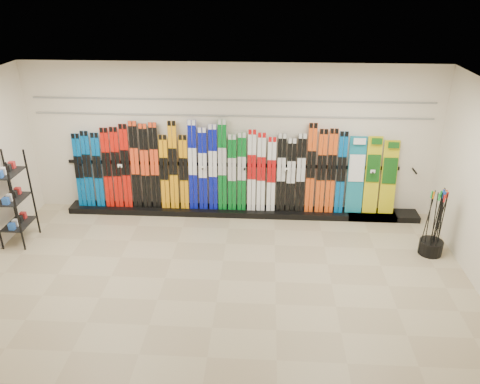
{
  "coord_description": "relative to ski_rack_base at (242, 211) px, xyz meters",
  "views": [
    {
      "loc": [
        0.68,
        -6.15,
        4.47
      ],
      "look_at": [
        0.26,
        1.0,
        1.1
      ],
      "focal_mm": 35.0,
      "sensor_mm": 36.0,
      "label": 1
    }
  ],
  "objects": [
    {
      "name": "ski_rack_base",
      "position": [
        0.0,
        0.0,
        0.0
      ],
      "size": [
        8.0,
        0.4,
        0.12
      ],
      "primitive_type": "cube",
      "color": "black",
      "rests_on": "floor"
    },
    {
      "name": "back_wall",
      "position": [
        -0.22,
        0.22,
        1.44
      ],
      "size": [
        8.0,
        0.0,
        8.0
      ],
      "primitive_type": "plane",
      "rotation": [
        1.57,
        0.0,
        0.0
      ],
      "color": "beige",
      "rests_on": "floor"
    },
    {
      "name": "snowboards",
      "position": [
        2.53,
        0.08,
        0.81
      ],
      "size": [
        0.95,
        0.24,
        1.53
      ],
      "color": "#14728C",
      "rests_on": "ski_rack_base"
    },
    {
      "name": "ceiling",
      "position": [
        -0.22,
        -2.28,
        2.94
      ],
      "size": [
        8.0,
        8.0,
        0.0
      ],
      "primitive_type": "plane",
      "rotation": [
        3.14,
        0.0,
        0.0
      ],
      "color": "silver",
      "rests_on": "back_wall"
    },
    {
      "name": "slatwall_rail_0",
      "position": [
        -0.22,
        0.2,
        1.94
      ],
      "size": [
        7.6,
        0.02,
        0.03
      ],
      "primitive_type": "cube",
      "color": "gray",
      "rests_on": "back_wall"
    },
    {
      "name": "pole_bin",
      "position": [
        3.38,
        -1.28,
        0.07
      ],
      "size": [
        0.4,
        0.4,
        0.25
      ],
      "primitive_type": "cylinder",
      "color": "black",
      "rests_on": "floor"
    },
    {
      "name": "slatwall_rail_1",
      "position": [
        -0.22,
        0.2,
        2.24
      ],
      "size": [
        7.6,
        0.02,
        0.03
      ],
      "primitive_type": "cube",
      "color": "gray",
      "rests_on": "back_wall"
    },
    {
      "name": "ski_poles",
      "position": [
        3.39,
        -1.28,
        0.55
      ],
      "size": [
        0.35,
        0.35,
        1.18
      ],
      "color": "black",
      "rests_on": "pole_bin"
    },
    {
      "name": "accessory_rack",
      "position": [
        -3.97,
        -1.28,
        0.78
      ],
      "size": [
        0.4,
        0.6,
        1.67
      ],
      "primitive_type": "cube",
      "color": "black",
      "rests_on": "floor"
    },
    {
      "name": "skis",
      "position": [
        -0.67,
        0.02,
        0.89
      ],
      "size": [
        5.37,
        0.18,
        1.84
      ],
      "color": "#014F99",
      "rests_on": "ski_rack_base"
    },
    {
      "name": "floor",
      "position": [
        -0.22,
        -2.28,
        -0.06
      ],
      "size": [
        8.0,
        8.0,
        0.0
      ],
      "primitive_type": "plane",
      "color": "tan",
      "rests_on": "ground"
    }
  ]
}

